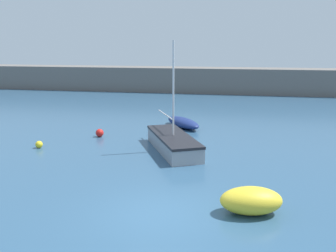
{
  "coord_description": "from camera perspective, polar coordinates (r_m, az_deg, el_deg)",
  "views": [
    {
      "loc": [
        2.39,
        -10.53,
        5.17
      ],
      "look_at": [
        -1.9,
        10.79,
        0.41
      ],
      "focal_mm": 40.0,
      "sensor_mm": 36.0,
      "label": 1
    }
  ],
  "objects": [
    {
      "name": "ground_plane",
      "position": [
        12.01,
        -1.31,
        -13.66
      ],
      "size": [
        120.0,
        120.0,
        0.2
      ],
      "primitive_type": "cube",
      "color": "#2D5170"
    },
    {
      "name": "harbor_breakwater",
      "position": [
        41.47,
        8.08,
        6.93
      ],
      "size": [
        61.02,
        3.72,
        2.67
      ],
      "primitive_type": "cube",
      "color": "#66605B",
      "rests_on": "ground_plane"
    },
    {
      "name": "rowboat_blue_near",
      "position": [
        23.79,
        2.3,
        0.53
      ],
      "size": [
        3.01,
        3.34,
        0.6
      ],
      "rotation": [
        0.0,
        0.0,
        5.39
      ],
      "color": "navy",
      "rests_on": "ground_plane"
    },
    {
      "name": "dinghy_near_pier",
      "position": [
        12.1,
        12.54,
        -11.03
      ],
      "size": [
        2.14,
        1.54,
        0.85
      ],
      "rotation": [
        0.0,
        0.0,
        3.36
      ],
      "color": "yellow",
      "rests_on": "ground_plane"
    },
    {
      "name": "sailboat_tall_mast",
      "position": [
        18.48,
        0.79,
        -2.52
      ],
      "size": [
        3.6,
        5.19,
        5.35
      ],
      "rotation": [
        0.0,
        0.0,
        5.18
      ],
      "color": "gray",
      "rests_on": "ground_plane"
    },
    {
      "name": "mooring_buoy_yellow",
      "position": [
        20.13,
        -19.06,
        -2.67
      ],
      "size": [
        0.37,
        0.37,
        0.37
      ],
      "primitive_type": "sphere",
      "color": "yellow",
      "rests_on": "ground_plane"
    },
    {
      "name": "mooring_buoy_red",
      "position": [
        21.66,
        -10.38,
        -1.04
      ],
      "size": [
        0.45,
        0.45,
        0.45
      ],
      "primitive_type": "sphere",
      "color": "red",
      "rests_on": "ground_plane"
    }
  ]
}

